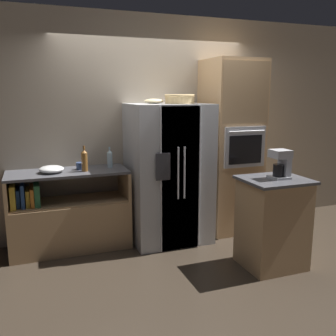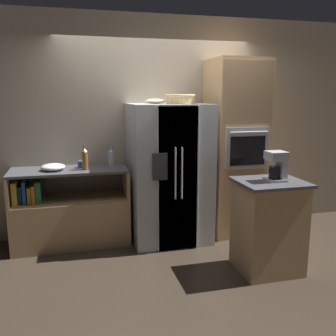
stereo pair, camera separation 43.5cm
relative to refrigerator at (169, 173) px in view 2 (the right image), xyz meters
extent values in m
plane|color=#382D23|center=(-0.08, -0.03, -0.85)|extent=(20.00, 20.00, 0.00)
cube|color=tan|center=(-0.08, 0.44, 0.55)|extent=(12.00, 0.06, 2.80)
cube|color=tan|center=(-1.20, 0.12, -0.57)|extent=(1.37, 0.57, 0.57)
cube|color=tan|center=(-1.20, 0.12, -0.27)|extent=(1.31, 0.52, 0.02)
cube|color=tan|center=(-1.87, 0.12, -0.11)|extent=(0.04, 0.57, 0.34)
cube|color=tan|center=(-0.53, 0.12, -0.11)|extent=(0.04, 0.57, 0.34)
cube|color=#4C4C51|center=(-1.20, 0.12, 0.07)|extent=(1.37, 0.57, 0.03)
cube|color=gold|center=(-1.80, 0.09, -0.13)|extent=(0.06, 0.38, 0.26)
cube|color=#284C8E|center=(-1.75, 0.09, -0.16)|extent=(0.04, 0.26, 0.20)
cube|color=#284C8E|center=(-1.70, 0.09, -0.13)|extent=(0.04, 0.33, 0.26)
cube|color=gold|center=(-1.65, 0.09, -0.17)|extent=(0.04, 0.29, 0.19)
cube|color=orange|center=(-1.61, 0.09, -0.16)|extent=(0.04, 0.34, 0.21)
cube|color=#337A4C|center=(-1.55, 0.09, -0.14)|extent=(0.06, 0.32, 0.24)
cube|color=silver|center=(0.00, 0.01, 0.00)|extent=(0.95, 0.79, 1.70)
cube|color=silver|center=(-0.01, -0.39, 0.00)|extent=(0.47, 0.02, 1.67)
cube|color=silver|center=(0.01, -0.39, 0.00)|extent=(0.47, 0.02, 1.67)
cylinder|color=#B2B2B7|center=(-0.04, -0.42, 0.09)|extent=(0.02, 0.02, 0.60)
cylinder|color=#B2B2B7|center=(0.04, -0.42, 0.09)|extent=(0.02, 0.02, 0.60)
cube|color=#2D2D33|center=(-0.21, -0.41, 0.17)|extent=(0.17, 0.01, 0.31)
cube|color=tan|center=(0.90, 0.07, 0.27)|extent=(0.68, 0.67, 2.25)
cube|color=#ADADB2|center=(0.90, -0.28, 0.32)|extent=(0.56, 0.04, 0.50)
cube|color=black|center=(0.90, -0.30, 0.29)|extent=(0.46, 0.01, 0.35)
cylinder|color=#B2B2B7|center=(0.90, -0.32, 0.52)|extent=(0.49, 0.02, 0.02)
cube|color=#A68259|center=(0.90, -0.27, 0.99)|extent=(0.64, 0.01, 0.74)
cube|color=tan|center=(0.77, -1.10, -0.39)|extent=(0.61, 0.54, 0.93)
cube|color=#4C4C51|center=(0.77, -1.10, 0.09)|extent=(0.66, 0.59, 0.03)
cylinder|color=tan|center=(0.14, -0.02, 0.90)|extent=(0.35, 0.35, 0.10)
torus|color=tan|center=(0.14, -0.02, 0.95)|extent=(0.37, 0.37, 0.03)
ellipsoid|color=beige|center=(-0.15, 0.11, 0.88)|extent=(0.24, 0.24, 0.06)
cylinder|color=silver|center=(-0.69, 0.17, 0.18)|extent=(0.06, 0.06, 0.18)
cone|color=silver|center=(-0.69, 0.17, 0.29)|extent=(0.06, 0.06, 0.04)
cylinder|color=silver|center=(-0.69, 0.17, 0.32)|extent=(0.02, 0.02, 0.03)
cylinder|color=brown|center=(-1.01, 0.04, 0.20)|extent=(0.07, 0.07, 0.21)
cone|color=brown|center=(-1.01, 0.04, 0.32)|extent=(0.07, 0.07, 0.04)
cylinder|color=brown|center=(-1.01, 0.04, 0.36)|extent=(0.02, 0.02, 0.04)
cylinder|color=#384C7A|center=(-1.05, 0.17, 0.13)|extent=(0.10, 0.10, 0.08)
torus|color=#384C7A|center=(-1.00, 0.17, 0.13)|extent=(0.06, 0.01, 0.06)
ellipsoid|color=white|center=(-1.38, 0.09, 0.13)|extent=(0.28, 0.28, 0.08)
cube|color=#B2B2B7|center=(0.81, -1.12, 0.12)|extent=(0.18, 0.18, 0.02)
cylinder|color=black|center=(0.79, -1.12, 0.20)|extent=(0.11, 0.11, 0.13)
cube|color=#B2B2B7|center=(0.87, -1.12, 0.26)|extent=(0.06, 0.15, 0.30)
cube|color=#B2B2B7|center=(0.81, -1.12, 0.37)|extent=(0.18, 0.18, 0.08)
camera|label=1|loc=(-1.57, -4.25, 0.97)|focal=40.00mm
camera|label=2|loc=(-1.15, -4.38, 0.97)|focal=40.00mm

